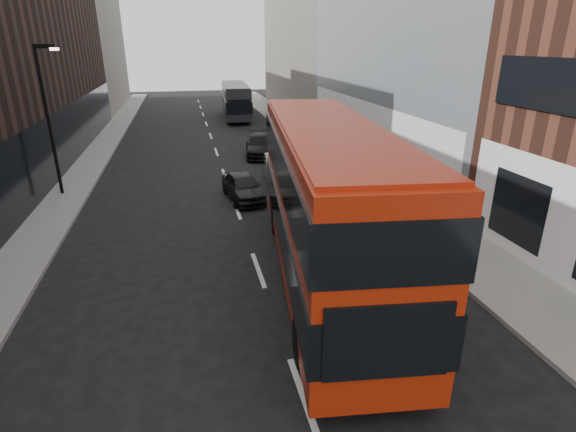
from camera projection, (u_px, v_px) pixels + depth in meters
sidewalk_right at (323, 149)px, 32.22m from camera, size 3.00×80.00×0.15m
sidewalk_left at (93, 161)px, 28.98m from camera, size 2.00×80.00×0.15m
building_victorian at (307, 17)px, 46.83m from camera, size 6.50×24.00×21.00m
building_left_mid at (34, 46)px, 30.28m from camera, size 5.00×24.00×14.00m
building_left_far at (92, 49)px, 50.45m from camera, size 5.00×20.00×13.00m
street_lamp at (49, 111)px, 21.09m from camera, size 1.06×0.22×7.00m
red_bus at (327, 198)px, 13.66m from camera, size 4.46×12.72×5.04m
grey_bus at (236, 100)px, 45.16m from camera, size 2.99×10.42×3.33m
car_a at (243, 186)px, 21.88m from camera, size 2.00×3.97×1.30m
car_b at (280, 169)px, 24.66m from camera, size 2.05×4.54×1.45m
car_c at (260, 145)px, 30.43m from camera, size 2.56×4.97×1.38m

